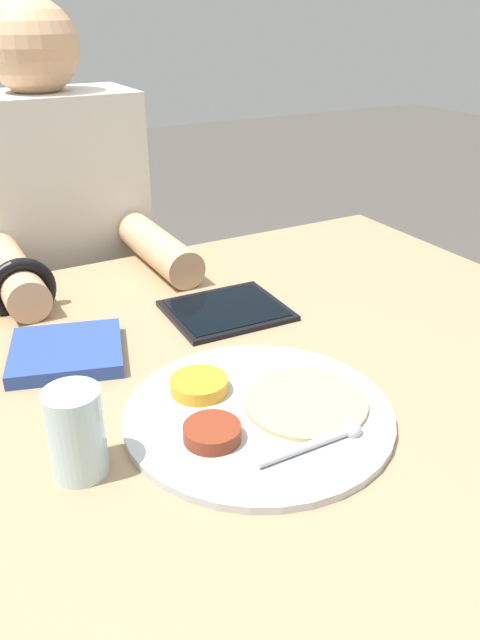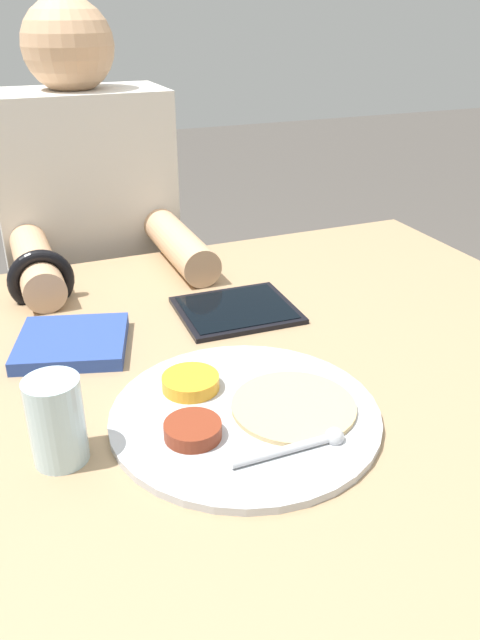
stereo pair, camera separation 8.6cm
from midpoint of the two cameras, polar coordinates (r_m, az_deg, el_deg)
The scene contains 6 objects.
dining_table at distance 1.11m, azimuth 4.05°, elevation -20.99°, with size 1.12×0.97×0.75m.
thali_tray at distance 0.76m, azimuth 3.64°, elevation -8.58°, with size 0.33×0.33×0.03m.
red_notebook at distance 0.93m, azimuth -12.55°, elevation -2.18°, with size 0.19×0.18×0.02m.
tablet_device at distance 1.01m, azimuth 2.08°, elevation 0.87°, with size 0.19×0.17×0.01m.
person_diner at distance 1.46m, azimuth -11.22°, elevation 1.09°, with size 0.37×0.48×1.22m.
drinking_glass at distance 0.69m, azimuth -13.03°, elevation -9.08°, with size 0.06×0.06×0.10m.
Camera 2 is at (-0.31, -0.68, 1.20)m, focal length 35.00 mm.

